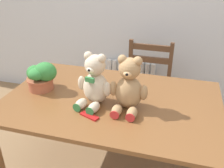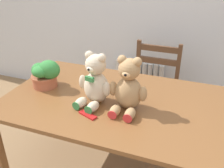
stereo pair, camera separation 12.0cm
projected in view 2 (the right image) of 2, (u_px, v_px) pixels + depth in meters
The scene contains 7 objects.
radiator at pixel (138, 86), 3.06m from camera, with size 0.60×0.10×0.55m.
dining_table at pixel (112, 108), 1.85m from camera, with size 1.55×0.99×0.74m.
wooden_chair_behind at pixel (153, 88), 2.58m from camera, with size 0.46×0.45×0.89m.
teddy_bear_left at pixel (95, 82), 1.70m from camera, with size 0.26×0.28×0.37m.
teddy_bear_right at pixel (128, 88), 1.63m from camera, with size 0.26×0.26×0.38m.
potted_plant at pixel (45, 73), 1.94m from camera, with size 0.25×0.22×0.23m.
chocolate_bar at pixel (88, 115), 1.62m from camera, with size 0.13×0.04×0.01m, color red.
Camera 2 is at (0.54, -0.97, 1.67)m, focal length 40.00 mm.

